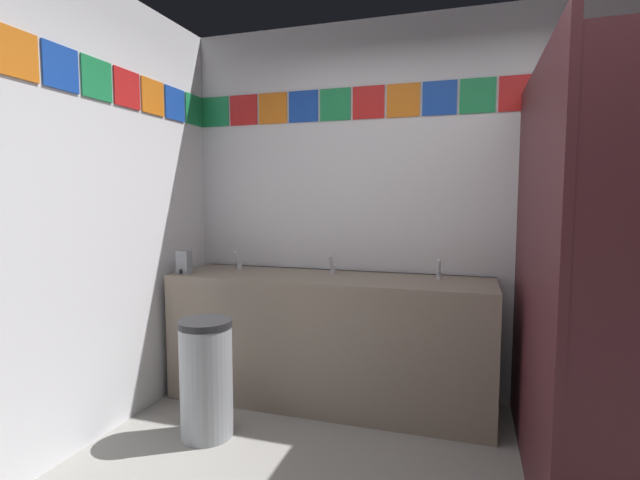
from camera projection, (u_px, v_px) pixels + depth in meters
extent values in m
cube|color=silver|center=(456.00, 209.00, 3.26)|extent=(3.92, 0.08, 2.67)
cube|color=#1E8C4C|center=(215.00, 112.00, 3.71)|extent=(0.23, 0.01, 0.23)
cube|color=red|center=(244.00, 110.00, 3.63)|extent=(0.23, 0.01, 0.23)
cube|color=orange|center=(273.00, 108.00, 3.56)|extent=(0.23, 0.01, 0.23)
cube|color=#1947B7|center=(303.00, 106.00, 3.48)|extent=(0.23, 0.01, 0.23)
cube|color=#1E8C4C|center=(335.00, 104.00, 3.41)|extent=(0.23, 0.01, 0.23)
cube|color=red|center=(368.00, 102.00, 3.34)|extent=(0.23, 0.01, 0.23)
cube|color=orange|center=(403.00, 100.00, 3.26)|extent=(0.23, 0.01, 0.23)
cube|color=#1947B7|center=(439.00, 98.00, 3.19)|extent=(0.23, 0.01, 0.23)
cube|color=#1E8C4C|center=(478.00, 96.00, 3.12)|extent=(0.23, 0.01, 0.23)
cube|color=red|center=(517.00, 93.00, 3.04)|extent=(0.23, 0.01, 0.23)
cube|color=orange|center=(559.00, 91.00, 2.97)|extent=(0.23, 0.01, 0.23)
cube|color=#1947B7|center=(603.00, 88.00, 2.89)|extent=(0.23, 0.01, 0.23)
cube|color=silver|center=(19.00, 214.00, 2.29)|extent=(0.08, 3.24, 2.67)
cube|color=orange|center=(17.00, 53.00, 2.21)|extent=(0.01, 0.23, 0.23)
cube|color=#1947B7|center=(61.00, 67.00, 2.44)|extent=(0.01, 0.23, 0.23)
cube|color=#1E8C4C|center=(97.00, 79.00, 2.68)|extent=(0.01, 0.23, 0.23)
cube|color=red|center=(127.00, 89.00, 2.92)|extent=(0.01, 0.23, 0.23)
cube|color=orange|center=(153.00, 97.00, 3.15)|extent=(0.01, 0.23, 0.23)
cube|color=#1947B7|center=(175.00, 104.00, 3.39)|extent=(0.01, 0.23, 0.23)
cube|color=#1E8C4C|center=(194.00, 110.00, 3.63)|extent=(0.01, 0.23, 0.23)
cube|color=gray|center=(328.00, 339.00, 3.26)|extent=(2.19, 0.62, 0.88)
cube|color=gray|center=(340.00, 275.00, 3.50)|extent=(2.19, 0.03, 0.08)
cylinder|color=#F1E3CC|center=(231.00, 279.00, 3.41)|extent=(0.34, 0.34, 0.10)
cylinder|color=#F1E3CC|center=(327.00, 285.00, 3.19)|extent=(0.34, 0.34, 0.10)
cylinder|color=#F1E3CC|center=(438.00, 291.00, 2.97)|extent=(0.34, 0.34, 0.10)
cylinder|color=silver|center=(240.00, 266.00, 3.54)|extent=(0.04, 0.04, 0.05)
cylinder|color=silver|center=(237.00, 257.00, 3.49)|extent=(0.02, 0.06, 0.09)
cylinder|color=silver|center=(333.00, 270.00, 3.32)|extent=(0.04, 0.04, 0.05)
cylinder|color=silver|center=(331.00, 261.00, 3.27)|extent=(0.02, 0.06, 0.09)
cylinder|color=silver|center=(439.00, 275.00, 3.10)|extent=(0.04, 0.04, 0.05)
cylinder|color=silver|center=(439.00, 266.00, 3.05)|extent=(0.02, 0.06, 0.09)
cube|color=gray|center=(184.00, 262.00, 3.34)|extent=(0.09, 0.07, 0.16)
cylinder|color=black|center=(181.00, 272.00, 3.30)|extent=(0.02, 0.02, 0.03)
cube|color=#471E23|center=(534.00, 272.00, 2.38)|extent=(0.04, 1.58, 2.08)
cylinder|color=silver|center=(570.00, 275.00, 1.64)|extent=(0.02, 0.02, 0.10)
cylinder|color=white|center=(614.00, 416.00, 2.62)|extent=(0.38, 0.38, 0.40)
torus|color=white|center=(616.00, 379.00, 2.60)|extent=(0.39, 0.39, 0.05)
cube|color=white|center=(607.00, 341.00, 2.79)|extent=(0.34, 0.17, 0.34)
cylinder|color=#999EA3|center=(206.00, 382.00, 2.78)|extent=(0.31, 0.31, 0.66)
cylinder|color=#262628|center=(205.00, 324.00, 2.75)|extent=(0.31, 0.31, 0.04)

